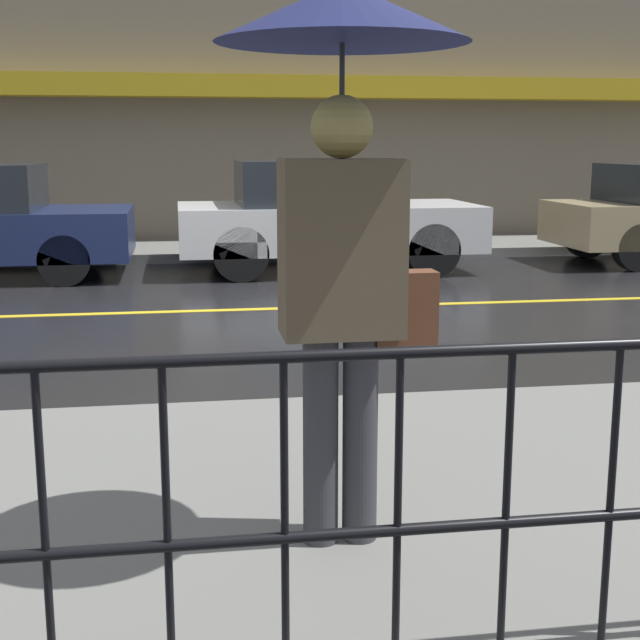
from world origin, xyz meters
TOP-DOWN VIEW (x-y plane):
  - ground_plane at (0.00, 0.00)m, footprint 80.00×80.00m
  - sidewalk_near at (0.00, -5.39)m, footprint 28.00×3.19m
  - sidewalk_far at (0.00, 4.83)m, footprint 28.00×2.06m
  - lane_marking at (0.00, 0.00)m, footprint 25.20×0.12m
  - building_storefront at (0.00, 5.98)m, footprint 28.00×0.85m
  - railing_foreground at (-0.00, -6.73)m, footprint 12.00×0.04m
  - pedestrian at (0.17, -5.84)m, footprint 0.93×0.93m
  - car_white at (1.51, 2.78)m, footprint 3.99×1.89m

SIDE VIEW (x-z plane):
  - ground_plane at x=0.00m, z-range 0.00..0.00m
  - lane_marking at x=0.00m, z-range 0.00..0.01m
  - sidewalk_near at x=0.00m, z-range 0.00..0.14m
  - sidewalk_far at x=0.00m, z-range 0.00..0.14m
  - car_white at x=1.51m, z-range 0.02..1.50m
  - railing_foreground at x=0.00m, z-range 0.26..1.26m
  - pedestrian at x=0.17m, z-range 0.67..2.79m
  - building_storefront at x=0.00m, z-range -0.04..6.53m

